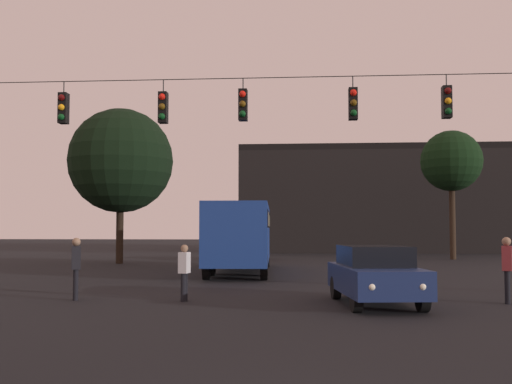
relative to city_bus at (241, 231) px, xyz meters
The scene contains 11 objects.
ground_plane 4.02m from the city_bus, 38.18° to the left, with size 168.00×168.00×0.00m, color black.
overhead_signal_span 10.40m from the city_bus, 74.01° to the right, with size 21.43×0.44×7.45m.
city_bus is the anchor object (origin of this frame).
car_near_right 12.76m from the city_bus, 68.39° to the right, with size 2.29×4.48×1.52m.
car_far_left 10.99m from the city_bus, 93.10° to the left, with size 1.94×4.39×1.52m.
pedestrian_crossing_left 11.44m from the city_bus, 92.00° to the right, with size 0.29×0.39×1.53m.
pedestrian_crossing_center 11.92m from the city_bus, 106.77° to the right, with size 0.36×0.42×1.71m.
pedestrian_crossing_right 13.97m from the city_bus, 54.11° to the right, with size 0.35×0.42×1.75m.
corner_building 29.13m from the city_bus, 71.38° to the left, with size 23.31×12.01×8.78m.
tree_left_silhouette 18.32m from the city_bus, 45.85° to the left, with size 3.94×3.94×8.32m.
tree_behind_building 10.71m from the city_bus, 139.51° to the left, with size 5.94×5.94×8.82m.
Camera 1 is at (0.06, -5.94, 1.96)m, focal length 43.81 mm.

